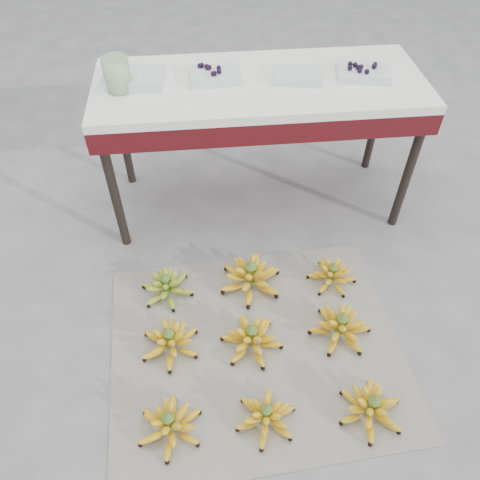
{
  "coord_description": "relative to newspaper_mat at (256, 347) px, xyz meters",
  "views": [
    {
      "loc": [
        -0.16,
        -1.04,
        1.81
      ],
      "look_at": [
        -0.01,
        0.38,
        0.31
      ],
      "focal_mm": 35.0,
      "sensor_mm": 36.0,
      "label": 1
    }
  ],
  "objects": [
    {
      "name": "ground",
      "position": [
        -0.02,
        -0.02,
        -0.0
      ],
      "size": [
        60.0,
        60.0,
        0.0
      ],
      "primitive_type": "plane",
      "color": "slate",
      "rests_on": "ground"
    },
    {
      "name": "newspaper_mat",
      "position": [
        0.0,
        0.0,
        0.0
      ],
      "size": [
        1.31,
        1.12,
        0.01
      ],
      "primitive_type": "cube",
      "rotation": [
        0.0,
        0.0,
        0.06
      ],
      "color": "silver",
      "rests_on": "ground"
    },
    {
      "name": "bunch_front_left",
      "position": [
        -0.37,
        -0.33,
        0.06
      ],
      "size": [
        0.29,
        0.29,
        0.15
      ],
      "rotation": [
        0.0,
        0.0,
        0.2
      ],
      "color": "yellow",
      "rests_on": "newspaper_mat"
    },
    {
      "name": "bunch_front_center",
      "position": [
        -0.01,
        -0.33,
        0.05
      ],
      "size": [
        0.27,
        0.27,
        0.14
      ],
      "rotation": [
        0.0,
        0.0,
        0.14
      ],
      "color": "yellow",
      "rests_on": "newspaper_mat"
    },
    {
      "name": "bunch_front_right",
      "position": [
        0.4,
        -0.34,
        0.06
      ],
      "size": [
        0.28,
        0.28,
        0.16
      ],
      "rotation": [
        0.0,
        0.0,
        -0.13
      ],
      "color": "yellow",
      "rests_on": "newspaper_mat"
    },
    {
      "name": "bunch_mid_left",
      "position": [
        -0.37,
        0.03,
        0.06
      ],
      "size": [
        0.34,
        0.34,
        0.16
      ],
      "rotation": [
        0.0,
        0.0,
        0.4
      ],
      "color": "yellow",
      "rests_on": "newspaper_mat"
    },
    {
      "name": "bunch_mid_center",
      "position": [
        -0.02,
        0.01,
        0.06
      ],
      "size": [
        0.34,
        0.34,
        0.16
      ],
      "rotation": [
        0.0,
        0.0,
        -0.34
      ],
      "color": "yellow",
      "rests_on": "newspaper_mat"
    },
    {
      "name": "bunch_mid_right",
      "position": [
        0.37,
        0.03,
        0.06
      ],
      "size": [
        0.3,
        0.3,
        0.16
      ],
      "rotation": [
        0.0,
        0.0,
        -0.13
      ],
      "color": "yellow",
      "rests_on": "newspaper_mat"
    },
    {
      "name": "bunch_back_left",
      "position": [
        -0.39,
        0.34,
        0.05
      ],
      "size": [
        0.3,
        0.3,
        0.15
      ],
      "rotation": [
        0.0,
        0.0,
        0.23
      ],
      "color": "olive",
      "rests_on": "newspaper_mat"
    },
    {
      "name": "bunch_back_center",
      "position": [
        0.01,
        0.34,
        0.07
      ],
      "size": [
        0.32,
        0.32,
        0.18
      ],
      "rotation": [
        0.0,
        0.0,
        -0.07
      ],
      "color": "yellow",
      "rests_on": "newspaper_mat"
    },
    {
      "name": "bunch_back_right",
      "position": [
        0.41,
        0.33,
        0.05
      ],
      "size": [
        0.29,
        0.29,
        0.14
      ],
      "rotation": [
        0.0,
        0.0,
        -0.28
      ],
      "color": "yellow",
      "rests_on": "newspaper_mat"
    },
    {
      "name": "vendor_table",
      "position": [
        0.12,
        0.96,
        0.66
      ],
      "size": [
        1.56,
        0.62,
        0.75
      ],
      "color": "black",
      "rests_on": "ground"
    },
    {
      "name": "tray_far_left",
      "position": [
        -0.46,
        1.0,
        0.77
      ],
      "size": [
        0.29,
        0.22,
        0.04
      ],
      "color": "silver",
      "rests_on": "vendor_table"
    },
    {
      "name": "tray_left",
      "position": [
        -0.09,
        0.99,
        0.76
      ],
      "size": [
        0.25,
        0.19,
        0.06
      ],
      "color": "silver",
      "rests_on": "vendor_table"
    },
    {
      "name": "tray_right",
      "position": [
        0.29,
        0.95,
        0.76
      ],
      "size": [
        0.25,
        0.2,
        0.04
      ],
      "color": "silver",
      "rests_on": "vendor_table"
    },
    {
      "name": "tray_far_right",
      "position": [
        0.6,
        0.95,
        0.77
      ],
      "size": [
        0.27,
        0.21,
        0.06
      ],
      "color": "silver",
      "rests_on": "vendor_table"
    },
    {
      "name": "glass_jar",
      "position": [
        -0.52,
        0.94,
        0.82
      ],
      "size": [
        0.12,
        0.12,
        0.15
      ],
      "primitive_type": "cylinder",
      "rotation": [
        0.0,
        0.0,
        0.02
      ],
      "color": "#D6F4C2",
      "rests_on": "vendor_table"
    }
  ]
}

